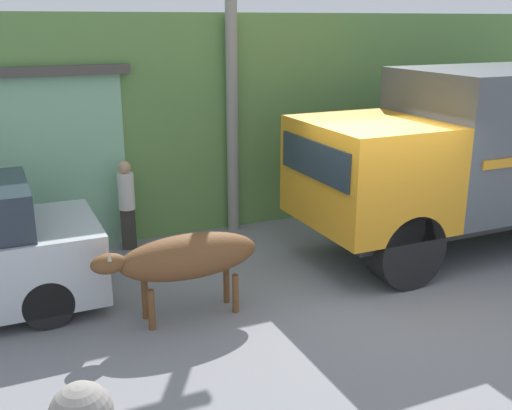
# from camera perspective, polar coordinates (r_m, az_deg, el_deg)

# --- Properties ---
(ground_plane) EXTENTS (60.00, 60.00, 0.00)m
(ground_plane) POSITION_cam_1_polar(r_m,az_deg,el_deg) (9.17, 11.60, -8.04)
(ground_plane) COLOR gray
(hillside_embankment) EXTENTS (32.00, 5.09, 3.99)m
(hillside_embankment) POSITION_cam_1_polar(r_m,az_deg,el_deg) (13.89, -2.94, 9.47)
(hillside_embankment) COLOR #608C47
(hillside_embankment) RESTS_ON ground_plane
(cargo_truck) EXTENTS (6.53, 2.35, 3.09)m
(cargo_truck) POSITION_cam_1_polar(r_m,az_deg,el_deg) (11.12, 21.39, 4.96)
(cargo_truck) COLOR #2D2D2D
(cargo_truck) RESTS_ON ground_plane
(brown_cow) EXTENTS (2.23, 0.61, 1.17)m
(brown_cow) POSITION_cam_1_polar(r_m,az_deg,el_deg) (8.00, -6.68, -5.00)
(brown_cow) COLOR brown
(brown_cow) RESTS_ON ground_plane
(pedestrian_on_hill) EXTENTS (0.35, 0.35, 1.58)m
(pedestrian_on_hill) POSITION_cam_1_polar(r_m,az_deg,el_deg) (10.54, -12.21, 0.42)
(pedestrian_on_hill) COLOR #38332D
(pedestrian_on_hill) RESTS_ON ground_plane
(utility_pole) EXTENTS (0.90, 0.21, 5.81)m
(utility_pole) POSITION_cam_1_polar(r_m,az_deg,el_deg) (10.94, -2.34, 12.83)
(utility_pole) COLOR gray
(utility_pole) RESTS_ON ground_plane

